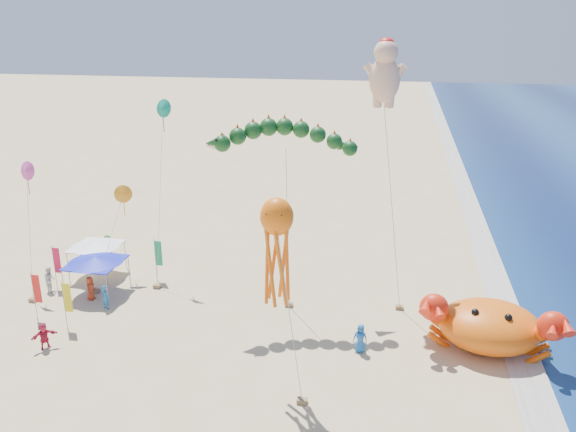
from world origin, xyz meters
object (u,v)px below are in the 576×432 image
object	(u,v)px
crab_inflatable	(490,325)
cherub_kite	(385,72)
canopy_white	(96,244)
octopus_kite	(277,244)
canopy_blue	(95,260)
dragon_kite	(284,142)

from	to	relation	value
crab_inflatable	cherub_kite	world-z (taller)	cherub_kite
canopy_white	octopus_kite	bearing A→B (deg)	-33.08
canopy_white	cherub_kite	bearing A→B (deg)	2.59
crab_inflatable	canopy_white	size ratio (longest dim) A/B	2.20
canopy_white	canopy_blue	bearing A→B (deg)	-60.95
crab_inflatable	canopy_white	xyz separation A→B (m)	(-27.19, 4.85, 0.94)
canopy_blue	cherub_kite	bearing A→B (deg)	10.90
octopus_kite	canopy_white	distance (m)	19.88
dragon_kite	canopy_white	bearing A→B (deg)	172.99
dragon_kite	canopy_blue	size ratio (longest dim) A/B	3.18
octopus_kite	canopy_blue	distance (m)	17.32
cherub_kite	octopus_kite	distance (m)	14.11
dragon_kite	canopy_white	size ratio (longest dim) A/B	3.39
dragon_kite	octopus_kite	size ratio (longest dim) A/B	1.19
crab_inflatable	canopy_blue	xyz separation A→B (m)	(-25.69, 2.15, 0.94)
crab_inflatable	dragon_kite	bearing A→B (deg)	166.39
cherub_kite	canopy_blue	distance (m)	22.92
cherub_kite	canopy_white	bearing A→B (deg)	-177.41
canopy_blue	crab_inflatable	bearing A→B (deg)	-4.77
cherub_kite	canopy_white	world-z (taller)	cherub_kite
crab_inflatable	cherub_kite	size ratio (longest dim) A/B	0.46
crab_inflatable	octopus_kite	world-z (taller)	octopus_kite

